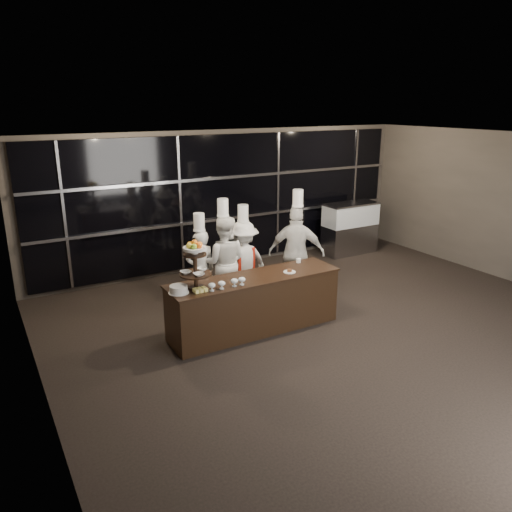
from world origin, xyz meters
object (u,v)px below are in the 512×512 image
chef_b (224,262)px  chef_c (243,261)px  layer_cake (179,289)px  chef_a (201,268)px  display_stand (195,261)px  buffet_counter (255,303)px  display_case (350,226)px  chef_d (296,252)px

chef_b → chef_c: chef_b is taller
layer_cake → chef_a: size_ratio=0.17×
chef_a → chef_c: chef_c is taller
display_stand → chef_a: chef_a is taller
buffet_counter → chef_b: 1.18m
layer_cake → chef_a: (0.92, 1.29, -0.21)m
display_case → chef_a: size_ratio=0.77×
chef_d → chef_a: bearing=166.6°
display_stand → chef_c: chef_c is taller
display_stand → chef_a: bearing=63.4°
buffet_counter → chef_d: (1.37, 0.83, 0.43)m
buffet_counter → layer_cake: (-1.29, -0.05, 0.51)m
buffet_counter → chef_a: 1.33m
chef_a → chef_c: bearing=-2.3°
chef_a → chef_d: (1.75, -0.42, 0.14)m
chef_c → display_case: bearing=20.5°
display_stand → chef_c: size_ratio=0.41×
buffet_counter → display_case: 4.91m
buffet_counter → display_case: display_case is taller
buffet_counter → display_stand: bearing=-180.0°
display_case → chef_a: chef_a is taller
chef_c → chef_b: bearing=-168.2°
layer_cake → chef_c: size_ratio=0.17×
display_stand → chef_d: (2.37, 0.83, -0.44)m
display_case → chef_c: (-3.70, -1.38, 0.08)m
layer_cake → chef_c: 2.17m
chef_b → chef_d: (1.35, -0.29, 0.04)m
display_stand → chef_d: 2.55m
chef_a → buffet_counter: bearing=-73.1°
buffet_counter → display_stand: 1.33m
display_stand → chef_b: chef_b is taller
chef_a → chef_b: chef_b is taller
layer_cake → chef_c: bearing=35.7°
layer_cake → display_case: 6.07m
buffet_counter → layer_cake: bearing=-177.8°
buffet_counter → chef_c: size_ratio=1.57×
chef_a → chef_b: bearing=-17.7°
display_stand → chef_d: size_ratio=0.36×
buffet_counter → chef_c: bearing=69.2°
chef_a → display_stand: bearing=-116.6°
chef_c → chef_d: chef_d is taller
chef_b → chef_d: bearing=-12.1°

